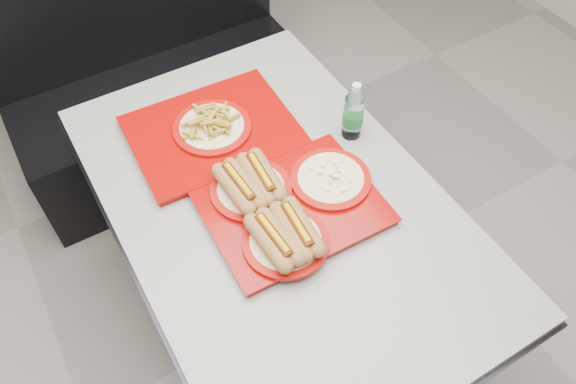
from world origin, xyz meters
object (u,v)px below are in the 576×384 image
booth_bench (157,80)px  tray_far (212,129)px  diner_table (278,232)px  water_bottle (353,114)px  tray_near (286,205)px

booth_bench → tray_far: booth_bench is taller
diner_table → tray_far: bearing=97.9°
tray_far → water_bottle: bearing=-29.6°
tray_near → tray_far: size_ratio=0.97×
tray_near → water_bottle: water_bottle is taller
diner_table → water_bottle: 0.44m
water_bottle → booth_bench: bearing=109.2°
diner_table → booth_bench: 1.11m
diner_table → booth_bench: size_ratio=1.05×
diner_table → tray_far: size_ratio=2.68×
diner_table → water_bottle: bearing=18.6°
booth_bench → tray_far: size_ratio=2.54×
tray_near → tray_far: 0.39m
water_bottle → diner_table: bearing=-161.4°
diner_table → booth_bench: booth_bench is taller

